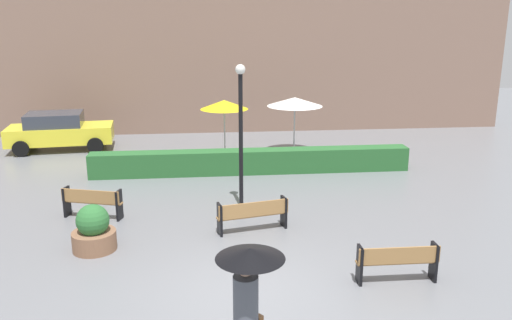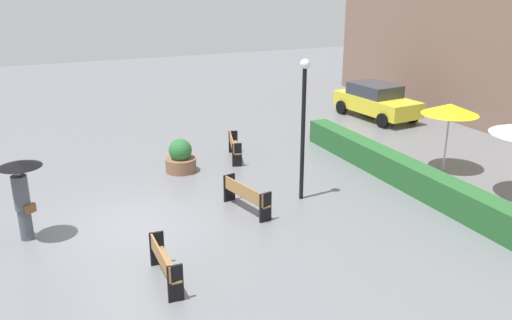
% 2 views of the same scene
% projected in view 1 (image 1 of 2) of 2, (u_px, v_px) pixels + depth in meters
% --- Properties ---
extents(ground_plane, '(60.00, 60.00, 0.00)m').
position_uv_depth(ground_plane, '(249.00, 291.00, 10.60)').
color(ground_plane, slate).
extents(bench_far_left, '(1.69, 0.78, 0.84)m').
position_uv_depth(bench_far_left, '(92.00, 201.00, 14.36)').
color(bench_far_left, '#9E7242').
rests_on(bench_far_left, ground).
extents(bench_mid_center, '(1.88, 0.75, 0.82)m').
position_uv_depth(bench_mid_center, '(253.00, 213.00, 13.49)').
color(bench_mid_center, '#9E7242').
rests_on(bench_mid_center, ground).
extents(bench_near_right, '(1.71, 0.34, 0.82)m').
position_uv_depth(bench_near_right, '(398.00, 260.00, 10.85)').
color(bench_near_right, '#9E7242').
rests_on(bench_near_right, ground).
extents(pedestrian_with_umbrella, '(1.04, 1.04, 2.10)m').
position_uv_depth(pedestrian_with_umbrella, '(248.00, 293.00, 7.77)').
color(pedestrian_with_umbrella, '#4C515B').
rests_on(pedestrian_with_umbrella, ground).
extents(planter_pot, '(1.03, 1.03, 1.13)m').
position_uv_depth(planter_pot, '(94.00, 231.00, 12.39)').
color(planter_pot, brown).
rests_on(planter_pot, ground).
extents(lamp_post, '(0.28, 0.28, 4.13)m').
position_uv_depth(lamp_post, '(241.00, 122.00, 14.73)').
color(lamp_post, black).
rests_on(lamp_post, ground).
extents(patio_umbrella_yellow, '(1.85, 1.85, 2.30)m').
position_uv_depth(patio_umbrella_yellow, '(224.00, 105.00, 20.19)').
color(patio_umbrella_yellow, silver).
rests_on(patio_umbrella_yellow, ground).
extents(patio_umbrella_white, '(2.20, 2.20, 2.32)m').
position_uv_depth(patio_umbrella_white, '(295.00, 102.00, 20.80)').
color(patio_umbrella_white, silver).
rests_on(patio_umbrella_white, ground).
extents(hedge_strip, '(11.29, 0.70, 0.84)m').
position_uv_depth(hedge_strip, '(252.00, 161.00, 18.64)').
color(hedge_strip, '#28602D').
rests_on(hedge_strip, ground).
extents(building_facade, '(28.00, 1.20, 9.74)m').
position_uv_depth(building_facade, '(218.00, 29.00, 24.69)').
color(building_facade, '#846656').
rests_on(building_facade, ground).
extents(parked_car, '(4.36, 2.31, 1.57)m').
position_uv_depth(parked_car, '(59.00, 131.00, 21.86)').
color(parked_car, yellow).
rests_on(parked_car, ground).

